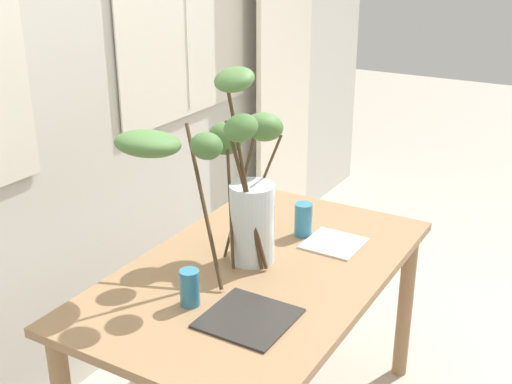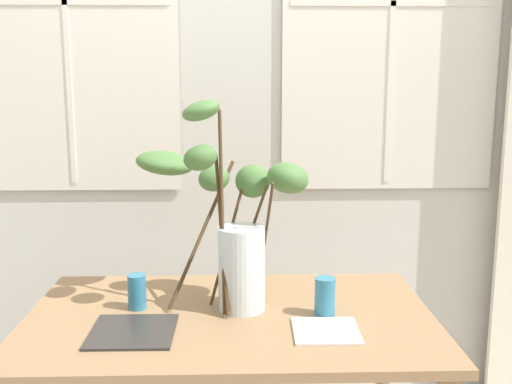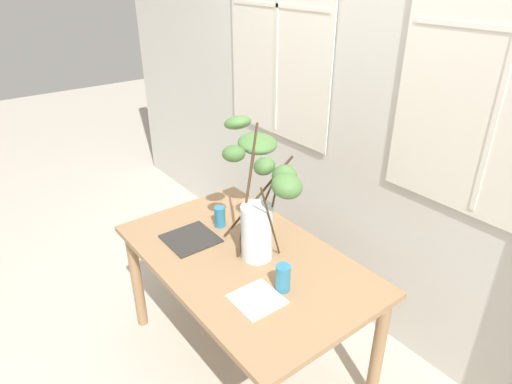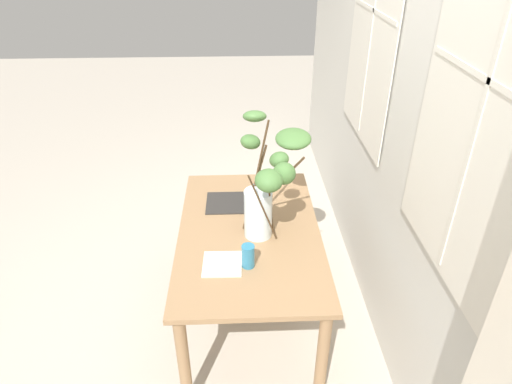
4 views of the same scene
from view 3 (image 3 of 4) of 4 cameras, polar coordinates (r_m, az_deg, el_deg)
name	(u,v)px [view 3 (image 3 of 4)]	position (r m, az deg, el deg)	size (l,w,h in m)	color
ground	(246,356)	(2.81, -1.33, -20.38)	(14.00, 14.00, 0.00)	#B7AD9E
back_wall_with_windows	(370,97)	(2.59, 14.45, 11.79)	(5.77, 0.14, 2.81)	beige
dining_table	(245,272)	(2.38, -1.49, -10.21)	(1.39, 0.84, 0.73)	#93704C
vase_with_branches	(260,195)	(2.22, 0.58, -0.37)	(0.70, 0.49, 0.74)	silver
drinking_glass_blue_left	(220,217)	(2.55, -4.67, -3.19)	(0.06, 0.06, 0.12)	teal
drinking_glass_blue_right	(283,278)	(2.07, 3.49, -10.98)	(0.07, 0.07, 0.13)	teal
plate_square_left	(191,239)	(2.47, -8.40, -5.96)	(0.27, 0.27, 0.01)	#2D2B28
plate_square_right	(257,299)	(2.05, 0.11, -13.63)	(0.21, 0.21, 0.01)	silver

